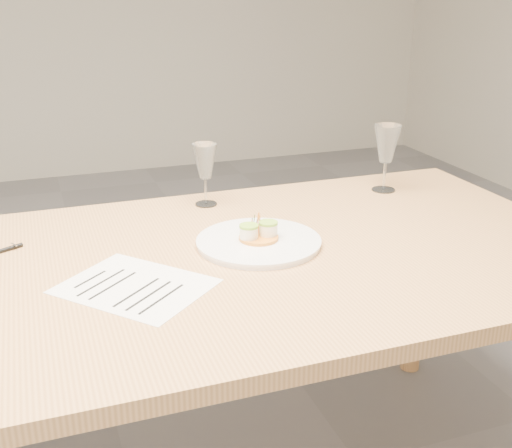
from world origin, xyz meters
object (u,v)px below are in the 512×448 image
object	(u,v)px
wine_glass_3	(387,145)
recipe_sheet	(135,286)
dining_table	(121,298)
dinner_plate	(259,241)
wine_glass_2	(205,163)

from	to	relation	value
wine_glass_3	recipe_sheet	bearing A→B (deg)	-153.86
dining_table	recipe_sheet	distance (m)	0.12
wine_glass_3	dining_table	bearing A→B (deg)	-159.44
dinner_plate	recipe_sheet	world-z (taller)	dinner_plate
dinner_plate	dining_table	bearing A→B (deg)	-173.77
dinner_plate	wine_glass_3	bearing A→B (deg)	29.01
dinner_plate	wine_glass_2	xyz separation A→B (m)	(-0.04, 0.35, 0.12)
recipe_sheet	wine_glass_2	bearing A→B (deg)	16.94
dining_table	recipe_sheet	size ratio (longest dim) A/B	6.16
dining_table	dinner_plate	distance (m)	0.37
dining_table	wine_glass_2	size ratio (longest dim) A/B	12.96
dining_table	recipe_sheet	xyz separation A→B (m)	(0.02, -0.09, 0.07)
dinner_plate	wine_glass_3	xyz separation A→B (m)	(0.53, 0.29, 0.14)
recipe_sheet	wine_glass_3	world-z (taller)	wine_glass_3
wine_glass_2	dining_table	bearing A→B (deg)	-129.23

